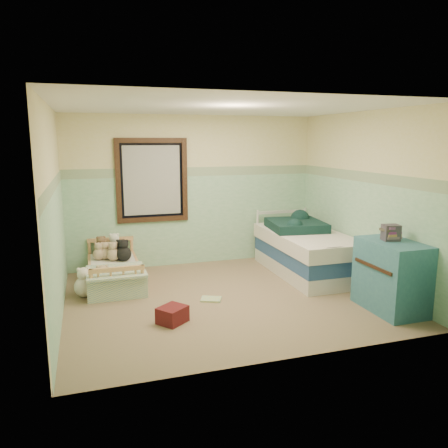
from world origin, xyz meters
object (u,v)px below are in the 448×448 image
object	(u,v)px
plush_floor_tan	(103,282)
twin_bed_frame	(306,267)
floor_book	(211,299)
dresser	(391,276)
red_pillow	(172,315)
plush_floor_cream	(85,287)
toddler_bed_frame	(115,278)

from	to	relation	value
plush_floor_tan	twin_bed_frame	bearing A→B (deg)	-2.01
floor_book	dresser	bearing A→B (deg)	-2.34
plush_floor_tan	twin_bed_frame	distance (m)	3.13
twin_bed_frame	red_pillow	xyz separation A→B (m)	(-2.40, -1.26, -0.01)
plush_floor_cream	plush_floor_tan	size ratio (longest dim) A/B	1.09
plush_floor_tan	twin_bed_frame	xyz separation A→B (m)	(3.13, -0.11, -0.02)
plush_floor_cream	floor_book	xyz separation A→B (m)	(1.60, -0.64, -0.13)
red_pillow	floor_book	distance (m)	0.85
plush_floor_tan	dresser	world-z (taller)	dresser
plush_floor_cream	twin_bed_frame	distance (m)	3.37
floor_book	plush_floor_cream	bearing A→B (deg)	-178.28
plush_floor_tan	twin_bed_frame	world-z (taller)	plush_floor_tan
red_pillow	floor_book	world-z (taller)	red_pillow
plush_floor_cream	dresser	distance (m)	4.00
twin_bed_frame	floor_book	world-z (taller)	twin_bed_frame
floor_book	plush_floor_tan	bearing A→B (deg)	172.90
toddler_bed_frame	plush_floor_cream	world-z (taller)	plush_floor_cream
plush_floor_cream	dresser	bearing A→B (deg)	-24.23
plush_floor_tan	floor_book	bearing A→B (deg)	-30.74
plush_floor_cream	twin_bed_frame	world-z (taller)	plush_floor_cream
dresser	floor_book	xyz separation A→B (m)	(-2.04, 0.99, -0.43)
plush_floor_tan	plush_floor_cream	bearing A→B (deg)	-146.97
twin_bed_frame	plush_floor_cream	bearing A→B (deg)	-179.14
plush_floor_cream	floor_book	size ratio (longest dim) A/B	1.05
dresser	floor_book	world-z (taller)	dresser
plush_floor_tan	red_pillow	bearing A→B (deg)	-62.18
toddler_bed_frame	red_pillow	bearing A→B (deg)	-71.65
plush_floor_cream	red_pillow	xyz separation A→B (m)	(0.97, -1.21, -0.04)
twin_bed_frame	red_pillow	size ratio (longest dim) A/B	6.40
toddler_bed_frame	twin_bed_frame	bearing A→B (deg)	-7.61
floor_book	toddler_bed_frame	bearing A→B (deg)	160.89
toddler_bed_frame	dresser	size ratio (longest dim) A/B	1.65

